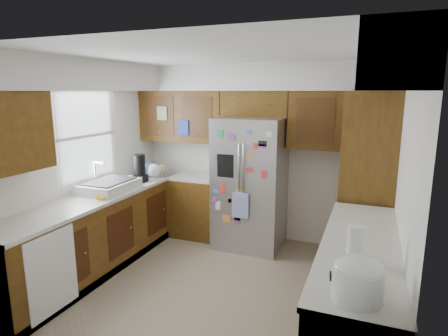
{
  "coord_description": "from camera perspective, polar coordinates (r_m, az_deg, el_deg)",
  "views": [
    {
      "loc": [
        1.52,
        -3.58,
        2.15
      ],
      "look_at": [
        -0.05,
        0.35,
        1.28
      ],
      "focal_mm": 30.0,
      "sensor_mm": 36.0,
      "label": 1
    }
  ],
  "objects": [
    {
      "name": "floor",
      "position": [
        4.44,
        -1.15,
        -17.28
      ],
      "size": [
        3.6,
        3.6,
        0.0
      ],
      "primitive_type": "plane",
      "color": "gray",
      "rests_on": "ground"
    },
    {
      "name": "room_shell",
      "position": [
        4.27,
        -0.65,
        7.29
      ],
      "size": [
        3.64,
        3.24,
        2.52
      ],
      "color": "white",
      "rests_on": "ground"
    },
    {
      "name": "left_counter_run",
      "position": [
        4.92,
        -16.0,
        -9.26
      ],
      "size": [
        1.36,
        3.2,
        0.92
      ],
      "color": "#442A0D",
      "rests_on": "ground"
    },
    {
      "name": "right_counter_run",
      "position": [
        3.55,
        19.61,
        -18.2
      ],
      "size": [
        0.63,
        2.25,
        0.92
      ],
      "color": "#442A0D",
      "rests_on": "ground"
    },
    {
      "name": "pantry",
      "position": [
        4.85,
        20.98,
        -1.92
      ],
      "size": [
        0.6,
        0.9,
        2.15
      ],
      "primitive_type": "cube",
      "color": "#442A0D",
      "rests_on": "ground"
    },
    {
      "name": "fridge",
      "position": [
        5.17,
        4.0,
        -2.34
      ],
      "size": [
        0.9,
        0.79,
        1.8
      ],
      "color": "#A9A9AE",
      "rests_on": "ground"
    },
    {
      "name": "bridge_cabinet",
      "position": [
        5.23,
        4.94,
        9.72
      ],
      "size": [
        0.96,
        0.34,
        0.35
      ],
      "primitive_type": "cube",
      "color": "#442A0D",
      "rests_on": "fridge"
    },
    {
      "name": "fridge_top_items",
      "position": [
        5.21,
        4.97,
        12.88
      ],
      "size": [
        0.62,
        0.31,
        0.25
      ],
      "color": "blue",
      "rests_on": "bridge_cabinet"
    },
    {
      "name": "sink_assembly",
      "position": [
        4.89,
        -17.16,
        -2.6
      ],
      "size": [
        0.52,
        0.74,
        0.37
      ],
      "color": "white",
      "rests_on": "left_counter_run"
    },
    {
      "name": "left_counter_clutter",
      "position": [
        5.42,
        -11.76,
        -0.27
      ],
      "size": [
        0.34,
        0.77,
        0.38
      ],
      "color": "black",
      "rests_on": "left_counter_run"
    },
    {
      "name": "rice_cooker",
      "position": [
        2.45,
        19.7,
        -15.47
      ],
      "size": [
        0.31,
        0.3,
        0.27
      ],
      "color": "white",
      "rests_on": "right_counter_run"
    },
    {
      "name": "paper_towel",
      "position": [
        2.97,
        19.35,
        -10.7
      ],
      "size": [
        0.12,
        0.12,
        0.26
      ],
      "primitive_type": "cylinder",
      "color": "white",
      "rests_on": "right_counter_run"
    }
  ]
}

